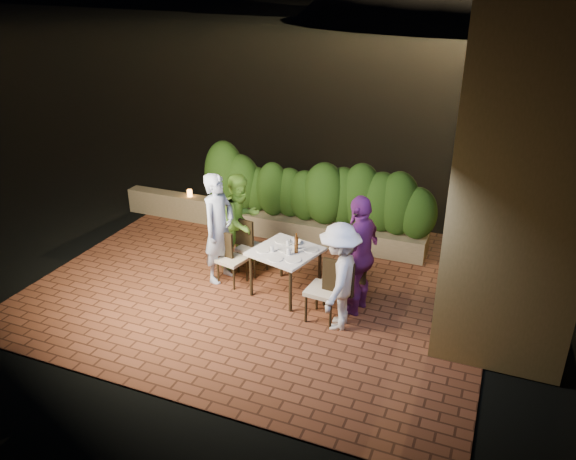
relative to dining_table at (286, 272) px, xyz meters
The scene contains 31 objects.
ground 0.66m from the dining_table, 145.63° to the right, with size 400.00×400.00×0.00m, color black.
terrace_floor 0.66m from the dining_table, 155.66° to the left, with size 7.00×6.00×0.15m, color brown.
building_wall 4.17m from the dining_table, 28.27° to the left, with size 1.60×5.00×5.00m, color olive.
window_pane 3.12m from the dining_table, 26.74° to the left, with size 0.08×1.00×1.40m, color black.
window_frame 3.11m from the dining_table, 26.84° to the left, with size 0.06×1.15×1.55m, color black.
planter 2.02m from the dining_table, 96.85° to the left, with size 4.20×0.55×0.40m, color #7A6E4D.
hedge 2.09m from the dining_table, 96.85° to the left, with size 4.00×0.70×1.10m, color #204111, non-canonical shape.
parapet 3.81m from the dining_table, 148.33° to the left, with size 2.20×0.30×0.50m, color #7A6E4D.
hill 59.88m from the dining_table, 88.50° to the left, with size 52.00×40.00×22.00m, color black.
dining_table is the anchor object (origin of this frame).
plate_nw 0.51m from the dining_table, 156.14° to the right, with size 0.21×0.21×0.01m, color white.
plate_sw 0.50m from the dining_table, 122.24° to the left, with size 0.22×0.22×0.01m, color white.
plate_ne 0.52m from the dining_table, 48.23° to the right, with size 0.24×0.24×0.01m, color white.
plate_se 0.55m from the dining_table, 23.15° to the left, with size 0.23×0.23×0.01m, color white.
plate_centre 0.38m from the dining_table, 142.54° to the left, with size 0.22×0.22×0.01m, color white.
plate_front 0.50m from the dining_table, 95.68° to the right, with size 0.23×0.23×0.01m, color white.
glass_nw 0.47m from the dining_table, 146.22° to the right, with size 0.06×0.06×0.10m, color silver.
glass_sw 0.46m from the dining_table, 99.45° to the left, with size 0.06×0.06×0.10m, color silver.
glass_ne 0.46m from the dining_table, 50.52° to the right, with size 0.07×0.07×0.12m, color silver.
glass_se 0.46m from the dining_table, 38.84° to the left, with size 0.06×0.06×0.10m, color silver.
beer_bottle 0.56m from the dining_table, ahead, with size 0.06×0.06×0.32m, color #45250B, non-canonical shape.
bowl 0.48m from the dining_table, 79.71° to the left, with size 0.19×0.19×0.05m, color white.
chair_left_front 0.93m from the dining_table, behind, with size 0.40×0.40×0.87m, color black, non-canonical shape.
chair_left_back 0.91m from the dining_table, 150.29° to the left, with size 0.42×0.42×0.91m, color black, non-canonical shape.
chair_right_front 0.93m from the dining_table, 31.08° to the right, with size 0.46×0.46×1.00m, color black, non-canonical shape.
chair_right_back 0.88m from the dining_table, ahead, with size 0.43×0.43×0.92m, color black, non-canonical shape.
diner_blue 1.29m from the dining_table, behind, with size 0.66×0.44×1.82m, color #A9BBDA.
diner_green 1.29m from the dining_table, 150.47° to the left, with size 0.80×0.62×1.65m, color #7DC83E.
diner_white 1.25m from the dining_table, 28.52° to the right, with size 1.02×0.59×1.58m, color silver.
diner_purple 1.29m from the dining_table, ahead, with size 1.07×0.45×1.83m, color #6A246C.
parapet_lamp 3.55m from the dining_table, 145.63° to the left, with size 0.10×0.10×0.14m, color orange.
Camera 1 is at (3.37, -6.81, 4.59)m, focal length 35.00 mm.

